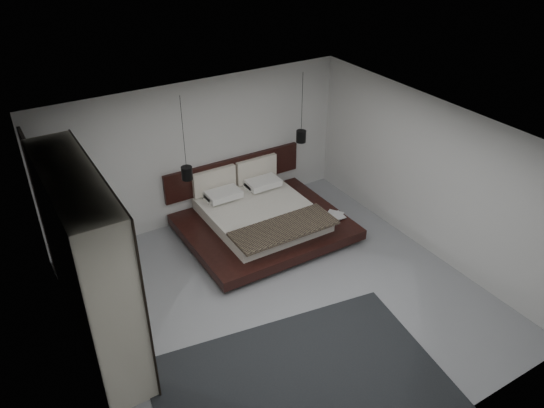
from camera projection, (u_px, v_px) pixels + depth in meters
floor at (283, 299)px, 8.55m from camera, size 6.00×6.00×0.00m
ceiling at (285, 140)px, 7.10m from camera, size 6.00×6.00×0.00m
wall_back at (199, 152)px, 10.02m from camera, size 6.00×0.00×6.00m
wall_front at (434, 360)px, 5.63m from camera, size 6.00×0.00×6.00m
wall_left at (77, 297)px, 6.49m from camera, size 0.00×6.00×6.00m
wall_right at (430, 177)px, 9.16m from camera, size 0.00×6.00×6.00m
lattice_screen at (43, 213)px, 8.36m from camera, size 0.05×0.90×2.60m
bed at (261, 218)px, 10.10m from camera, size 2.95×2.46×1.11m
book_lower at (333, 217)px, 10.14m from camera, size 0.35×0.37×0.03m
book_upper at (333, 217)px, 10.10m from camera, size 0.24×0.31×0.02m
pendant_left at (187, 173)px, 9.36m from camera, size 0.20×0.20×1.55m
pendant_right at (301, 136)px, 10.36m from camera, size 0.19×0.19×1.40m
wardrobe at (89, 265)px, 7.10m from camera, size 0.66×2.79×2.74m
rug at (305, 392)px, 6.98m from camera, size 4.17×3.26×0.02m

